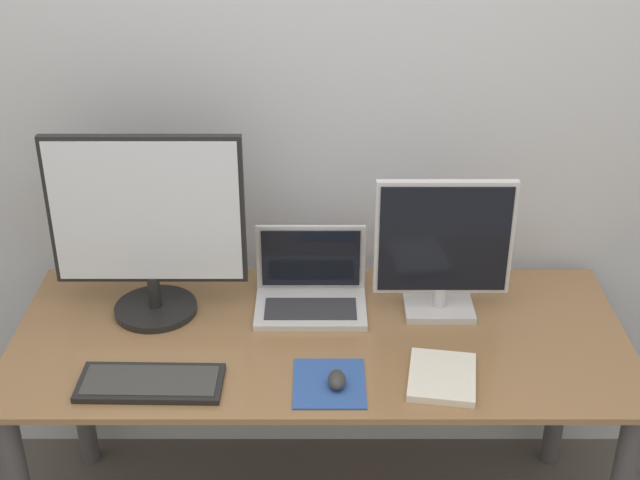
{
  "coord_description": "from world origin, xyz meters",
  "views": [
    {
      "loc": [
        0.0,
        -1.7,
        2.13
      ],
      "look_at": [
        -0.01,
        0.41,
        1.0
      ],
      "focal_mm": 50.0,
      "sensor_mm": 36.0,
      "label": 1
    }
  ],
  "objects_px": {
    "book": "(445,377)",
    "mouse": "(339,380)",
    "laptop": "(314,287)",
    "keyboard": "(153,382)",
    "monitor_right": "(446,248)",
    "monitor_left": "(151,225)"
  },
  "relations": [
    {
      "from": "monitor_left",
      "to": "monitor_right",
      "type": "xyz_separation_m",
      "value": [
        0.82,
        0.0,
        -0.07
      ]
    },
    {
      "from": "laptop",
      "to": "keyboard",
      "type": "xyz_separation_m",
      "value": [
        -0.41,
        -0.4,
        -0.05
      ]
    },
    {
      "from": "laptop",
      "to": "book",
      "type": "relative_size",
      "value": 1.37
    },
    {
      "from": "monitor_left",
      "to": "mouse",
      "type": "relative_size",
      "value": 7.38
    },
    {
      "from": "laptop",
      "to": "mouse",
      "type": "distance_m",
      "value": 0.41
    },
    {
      "from": "monitor_right",
      "to": "laptop",
      "type": "bearing_deg",
      "value": 173.57
    },
    {
      "from": "book",
      "to": "mouse",
      "type": "bearing_deg",
      "value": -173.89
    },
    {
      "from": "mouse",
      "to": "book",
      "type": "xyz_separation_m",
      "value": [
        0.27,
        0.03,
        -0.01
      ]
    },
    {
      "from": "monitor_left",
      "to": "laptop",
      "type": "height_order",
      "value": "monitor_left"
    },
    {
      "from": "keyboard",
      "to": "book",
      "type": "bearing_deg",
      "value": 1.71
    },
    {
      "from": "monitor_right",
      "to": "laptop",
      "type": "height_order",
      "value": "monitor_right"
    },
    {
      "from": "mouse",
      "to": "book",
      "type": "bearing_deg",
      "value": 6.11
    },
    {
      "from": "keyboard",
      "to": "mouse",
      "type": "bearing_deg",
      "value": -0.81
    },
    {
      "from": "monitor_left",
      "to": "monitor_right",
      "type": "relative_size",
      "value": 1.32
    },
    {
      "from": "keyboard",
      "to": "mouse",
      "type": "distance_m",
      "value": 0.48
    },
    {
      "from": "keyboard",
      "to": "monitor_right",
      "type": "bearing_deg",
      "value": 24.34
    },
    {
      "from": "monitor_left",
      "to": "monitor_right",
      "type": "height_order",
      "value": "monitor_left"
    },
    {
      "from": "laptop",
      "to": "keyboard",
      "type": "relative_size",
      "value": 0.86
    },
    {
      "from": "laptop",
      "to": "monitor_left",
      "type": "bearing_deg",
      "value": -174.66
    },
    {
      "from": "monitor_right",
      "to": "keyboard",
      "type": "height_order",
      "value": "monitor_right"
    },
    {
      "from": "book",
      "to": "keyboard",
      "type": "bearing_deg",
      "value": -178.29
    },
    {
      "from": "laptop",
      "to": "book",
      "type": "distance_m",
      "value": 0.51
    }
  ]
}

